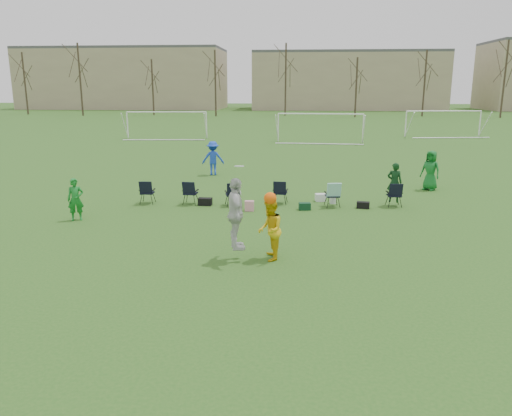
# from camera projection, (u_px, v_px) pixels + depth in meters

# --- Properties ---
(ground) EXTENTS (260.00, 260.00, 0.00)m
(ground) POSITION_uv_depth(u_px,v_px,m) (214.00, 277.00, 12.68)
(ground) COLOR #26561B
(ground) RESTS_ON ground
(fielder_green_near) EXTENTS (0.66, 0.55, 1.54)m
(fielder_green_near) POSITION_uv_depth(u_px,v_px,m) (76.00, 199.00, 17.90)
(fielder_green_near) COLOR #157925
(fielder_green_near) RESTS_ON ground
(fielder_blue) EXTENTS (1.26, 0.82, 1.83)m
(fielder_blue) POSITION_uv_depth(u_px,v_px,m) (213.00, 158.00, 27.08)
(fielder_blue) COLOR blue
(fielder_blue) RESTS_ON ground
(fielder_green_far) EXTENTS (1.07, 1.02, 1.84)m
(fielder_green_far) POSITION_uv_depth(u_px,v_px,m) (430.00, 170.00, 23.13)
(fielder_green_far) COLOR #126824
(fielder_green_far) RESTS_ON ground
(center_contest) EXTENTS (1.67, 1.25, 2.67)m
(center_contest) POSITION_uv_depth(u_px,v_px,m) (252.00, 221.00, 13.68)
(center_contest) COLOR silver
(center_contest) RESTS_ON ground
(sideline_setup) EXTENTS (10.71, 2.22, 1.76)m
(sideline_setup) POSITION_uv_depth(u_px,v_px,m) (282.00, 193.00, 20.26)
(sideline_setup) COLOR black
(sideline_setup) RESTS_ON ground
(goal_left) EXTENTS (7.39, 0.76, 2.46)m
(goal_left) POSITION_uv_depth(u_px,v_px,m) (167.00, 117.00, 45.93)
(goal_left) COLOR white
(goal_left) RESTS_ON ground
(goal_mid) EXTENTS (7.40, 0.63, 2.46)m
(goal_mid) POSITION_uv_depth(u_px,v_px,m) (320.00, 120.00, 42.88)
(goal_mid) COLOR white
(goal_mid) RESTS_ON ground
(goal_right) EXTENTS (7.35, 1.14, 2.46)m
(goal_right) POSITION_uv_depth(u_px,v_px,m) (444.00, 116.00, 47.73)
(goal_right) COLOR white
(goal_right) RESTS_ON ground
(tree_line) EXTENTS (110.28, 3.28, 11.40)m
(tree_line) POSITION_uv_depth(u_px,v_px,m) (287.00, 84.00, 79.06)
(tree_line) COLOR #382B21
(tree_line) RESTS_ON ground
(building_row) EXTENTS (126.00, 16.00, 13.00)m
(building_row) POSITION_uv_depth(u_px,v_px,m) (321.00, 80.00, 103.64)
(building_row) COLOR tan
(building_row) RESTS_ON ground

